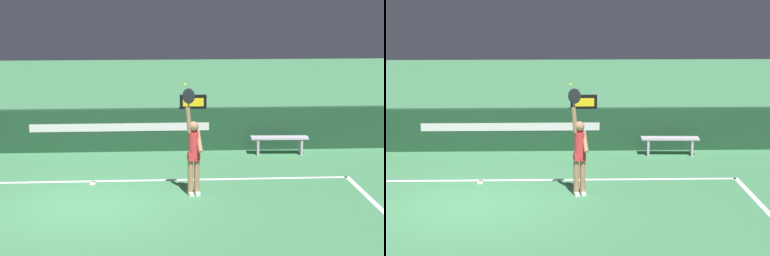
{
  "view_description": "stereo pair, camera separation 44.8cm",
  "coord_description": "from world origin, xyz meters",
  "views": [
    {
      "loc": [
        1.49,
        -13.11,
        4.43
      ],
      "look_at": [
        2.3,
        0.72,
        1.5
      ],
      "focal_mm": 60.18,
      "sensor_mm": 36.0,
      "label": 1
    },
    {
      "loc": [
        1.94,
        -13.13,
        4.43
      ],
      "look_at": [
        2.3,
        0.72,
        1.5
      ],
      "focal_mm": 60.18,
      "sensor_mm": 36.0,
      "label": 2
    }
  ],
  "objects": [
    {
      "name": "tennis_player",
      "position": [
        2.33,
        0.61,
        1.0
      ],
      "size": [
        0.48,
        0.38,
        2.42
      ],
      "color": "#A47656",
      "rests_on": "ground"
    },
    {
      "name": "court_lines",
      "position": [
        0.0,
        -1.04,
        0.0
      ],
      "size": [
        12.48,
        5.81,
        0.0
      ],
      "color": "white",
      "rests_on": "ground"
    },
    {
      "name": "tennis_ball",
      "position": [
        2.13,
        0.38,
        2.51
      ],
      "size": [
        0.06,
        0.06,
        0.06
      ],
      "color": "#CBE236"
    },
    {
      "name": "speed_display",
      "position": [
        2.58,
        4.79,
        1.4
      ],
      "size": [
        0.75,
        0.19,
        0.38
      ],
      "color": "black",
      "rests_on": "back_wall"
    },
    {
      "name": "back_wall",
      "position": [
        0.0,
        4.79,
        0.6
      ],
      "size": [
        16.8,
        0.27,
        1.21
      ],
      "color": "#1C4129",
      "rests_on": "ground"
    },
    {
      "name": "ground_plane",
      "position": [
        0.0,
        0.0,
        0.0
      ],
      "size": [
        60.0,
        60.0,
        0.0
      ],
      "primitive_type": "plane",
      "color": "#408051"
    },
    {
      "name": "courtside_bench_far",
      "position": [
        4.94,
        4.12,
        0.38
      ],
      "size": [
        1.6,
        0.42,
        0.5
      ],
      "color": "#BCABBE",
      "rests_on": "ground"
    }
  ]
}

